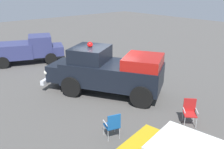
{
  "coord_description": "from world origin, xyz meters",
  "views": [
    {
      "loc": [
        7.17,
        8.75,
        5.14
      ],
      "look_at": [
        -0.05,
        0.39,
        1.01
      ],
      "focal_mm": 37.89,
      "sensor_mm": 36.0,
      "label": 1
    }
  ],
  "objects_px": {
    "lawn_chair_by_car": "(190,110)",
    "lawn_chair_spare": "(113,124)",
    "parked_pickup": "(28,49)",
    "vintage_fire_truck": "(108,70)"
  },
  "relations": [
    {
      "from": "lawn_chair_by_car",
      "to": "lawn_chair_spare",
      "type": "distance_m",
      "value": 3.21
    },
    {
      "from": "parked_pickup",
      "to": "vintage_fire_truck",
      "type": "bearing_deg",
      "value": 97.36
    },
    {
      "from": "parked_pickup",
      "to": "lawn_chair_spare",
      "type": "xyz_separation_m",
      "value": [
        1.4,
        10.79,
        -0.4
      ]
    },
    {
      "from": "vintage_fire_truck",
      "to": "parked_pickup",
      "type": "relative_size",
      "value": 1.22
    },
    {
      "from": "parked_pickup",
      "to": "lawn_chair_by_car",
      "type": "bearing_deg",
      "value": 97.47
    },
    {
      "from": "vintage_fire_truck",
      "to": "lawn_chair_by_car",
      "type": "distance_m",
      "value": 4.43
    },
    {
      "from": "vintage_fire_truck",
      "to": "parked_pickup",
      "type": "distance_m",
      "value": 7.7
    },
    {
      "from": "lawn_chair_spare",
      "to": "parked_pickup",
      "type": "bearing_deg",
      "value": -97.41
    },
    {
      "from": "vintage_fire_truck",
      "to": "lawn_chair_spare",
      "type": "distance_m",
      "value": 4.0
    },
    {
      "from": "lawn_chair_by_car",
      "to": "lawn_chair_spare",
      "type": "relative_size",
      "value": 1.0
    }
  ]
}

